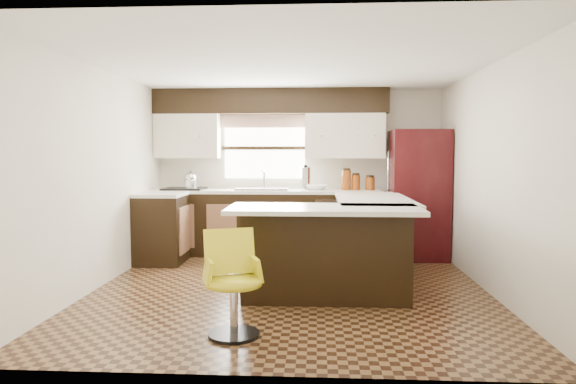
# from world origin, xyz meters

# --- Properties ---
(floor) EXTENTS (4.40, 4.40, 0.00)m
(floor) POSITION_xyz_m (0.00, 0.00, 0.00)
(floor) COLOR #49301A
(floor) RESTS_ON ground
(ceiling) EXTENTS (4.40, 4.40, 0.00)m
(ceiling) POSITION_xyz_m (0.00, 0.00, 2.40)
(ceiling) COLOR silver
(ceiling) RESTS_ON wall_back
(wall_back) EXTENTS (4.40, 0.00, 4.40)m
(wall_back) POSITION_xyz_m (0.00, 2.20, 1.20)
(wall_back) COLOR beige
(wall_back) RESTS_ON floor
(wall_front) EXTENTS (4.40, 0.00, 4.40)m
(wall_front) POSITION_xyz_m (0.00, -2.20, 1.20)
(wall_front) COLOR beige
(wall_front) RESTS_ON floor
(wall_left) EXTENTS (0.00, 4.40, 4.40)m
(wall_left) POSITION_xyz_m (-2.10, 0.00, 1.20)
(wall_left) COLOR beige
(wall_left) RESTS_ON floor
(wall_right) EXTENTS (0.00, 4.40, 4.40)m
(wall_right) POSITION_xyz_m (2.10, 0.00, 1.20)
(wall_right) COLOR beige
(wall_right) RESTS_ON floor
(base_cab_back) EXTENTS (3.30, 0.60, 0.90)m
(base_cab_back) POSITION_xyz_m (-0.45, 1.90, 0.45)
(base_cab_back) COLOR black
(base_cab_back) RESTS_ON floor
(base_cab_left) EXTENTS (0.60, 0.70, 0.90)m
(base_cab_left) POSITION_xyz_m (-1.80, 1.25, 0.45)
(base_cab_left) COLOR black
(base_cab_left) RESTS_ON floor
(counter_back) EXTENTS (3.30, 0.60, 0.04)m
(counter_back) POSITION_xyz_m (-0.45, 1.90, 0.92)
(counter_back) COLOR silver
(counter_back) RESTS_ON base_cab_back
(counter_left) EXTENTS (0.60, 0.70, 0.04)m
(counter_left) POSITION_xyz_m (-1.80, 1.25, 0.92)
(counter_left) COLOR silver
(counter_left) RESTS_ON base_cab_left
(soffit) EXTENTS (3.40, 0.35, 0.36)m
(soffit) POSITION_xyz_m (-0.40, 2.03, 2.22)
(soffit) COLOR black
(soffit) RESTS_ON wall_back
(upper_cab_left) EXTENTS (0.94, 0.35, 0.64)m
(upper_cab_left) POSITION_xyz_m (-1.62, 2.03, 1.72)
(upper_cab_left) COLOR beige
(upper_cab_left) RESTS_ON wall_back
(upper_cab_right) EXTENTS (1.14, 0.35, 0.64)m
(upper_cab_right) POSITION_xyz_m (0.68, 2.03, 1.72)
(upper_cab_right) COLOR beige
(upper_cab_right) RESTS_ON wall_back
(window_pane) EXTENTS (1.20, 0.02, 0.90)m
(window_pane) POSITION_xyz_m (-0.50, 2.18, 1.55)
(window_pane) COLOR white
(window_pane) RESTS_ON wall_back
(valance) EXTENTS (1.30, 0.06, 0.18)m
(valance) POSITION_xyz_m (-0.50, 2.14, 1.94)
(valance) COLOR #D19B93
(valance) RESTS_ON wall_back
(sink) EXTENTS (0.75, 0.45, 0.03)m
(sink) POSITION_xyz_m (-0.50, 1.88, 0.96)
(sink) COLOR #B2B2B7
(sink) RESTS_ON counter_back
(dishwasher) EXTENTS (0.58, 0.03, 0.78)m
(dishwasher) POSITION_xyz_m (0.55, 1.61, 0.43)
(dishwasher) COLOR black
(dishwasher) RESTS_ON floor
(cooktop) EXTENTS (0.58, 0.50, 0.02)m
(cooktop) POSITION_xyz_m (-1.65, 1.88, 0.96)
(cooktop) COLOR black
(cooktop) RESTS_ON counter_back
(peninsula_long) EXTENTS (0.60, 1.95, 0.90)m
(peninsula_long) POSITION_xyz_m (0.90, 0.62, 0.45)
(peninsula_long) COLOR black
(peninsula_long) RESTS_ON floor
(peninsula_return) EXTENTS (1.65, 0.60, 0.90)m
(peninsula_return) POSITION_xyz_m (0.38, -0.35, 0.45)
(peninsula_return) COLOR black
(peninsula_return) RESTS_ON floor
(counter_pen_long) EXTENTS (0.84, 1.95, 0.04)m
(counter_pen_long) POSITION_xyz_m (0.95, 0.62, 0.92)
(counter_pen_long) COLOR silver
(counter_pen_long) RESTS_ON peninsula_long
(counter_pen_return) EXTENTS (1.89, 0.84, 0.04)m
(counter_pen_return) POSITION_xyz_m (0.35, -0.44, 0.92)
(counter_pen_return) COLOR silver
(counter_pen_return) RESTS_ON peninsula_return
(refrigerator) EXTENTS (0.77, 0.74, 1.79)m
(refrigerator) POSITION_xyz_m (1.70, 1.77, 0.90)
(refrigerator) COLOR black
(refrigerator) RESTS_ON floor
(bar_chair) EXTENTS (0.58, 0.58, 0.85)m
(bar_chair) POSITION_xyz_m (-0.37, -1.47, 0.43)
(bar_chair) COLOR yellow
(bar_chair) RESTS_ON floor
(kettle) EXTENTS (0.18, 0.18, 0.24)m
(kettle) POSITION_xyz_m (-1.55, 1.88, 1.09)
(kettle) COLOR silver
(kettle) RESTS_ON cooktop
(percolator) EXTENTS (0.15, 0.15, 0.33)m
(percolator) POSITION_xyz_m (0.12, 1.90, 1.11)
(percolator) COLOR silver
(percolator) RESTS_ON counter_back
(mixing_bowl) EXTENTS (0.37, 0.37, 0.07)m
(mixing_bowl) POSITION_xyz_m (0.28, 1.90, 0.98)
(mixing_bowl) COLOR white
(mixing_bowl) RESTS_ON counter_back
(canister_large) EXTENTS (0.14, 0.14, 0.28)m
(canister_large) POSITION_xyz_m (0.70, 1.92, 1.09)
(canister_large) COLOR #7B360D
(canister_large) RESTS_ON counter_back
(canister_med) EXTENTS (0.12, 0.12, 0.21)m
(canister_med) POSITION_xyz_m (0.84, 1.92, 1.05)
(canister_med) COLOR #7B360D
(canister_med) RESTS_ON counter_back
(canister_small) EXTENTS (0.13, 0.13, 0.18)m
(canister_small) POSITION_xyz_m (1.04, 1.92, 1.04)
(canister_small) COLOR #7B360D
(canister_small) RESTS_ON counter_back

